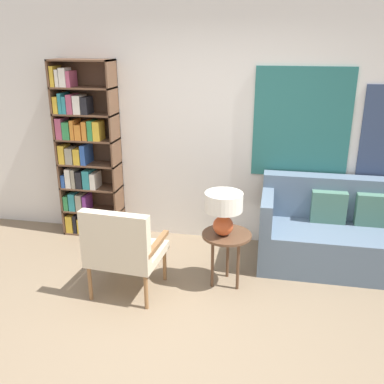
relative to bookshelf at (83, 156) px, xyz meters
name	(u,v)px	position (x,y,z in m)	size (l,w,h in m)	color
ground_plane	(170,344)	(1.49, -1.84, -0.98)	(14.00, 14.00, 0.00)	#847056
wall_back	(217,127)	(1.55, 0.19, 0.37)	(6.40, 0.08, 2.70)	white
bookshelf	(83,156)	(0.00, 0.00, 0.00)	(0.70, 0.30, 2.07)	brown
armchair	(122,247)	(0.91, -1.26, -0.47)	(0.67, 0.63, 0.89)	olive
couch	(349,235)	(3.03, -0.23, -0.64)	(1.84, 0.80, 0.90)	slate
side_table	(227,240)	(1.81, -0.87, -0.50)	(0.47, 0.47, 0.54)	brown
table_lamp	(224,208)	(1.78, -0.90, -0.16)	(0.35, 0.35, 0.42)	#C65128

